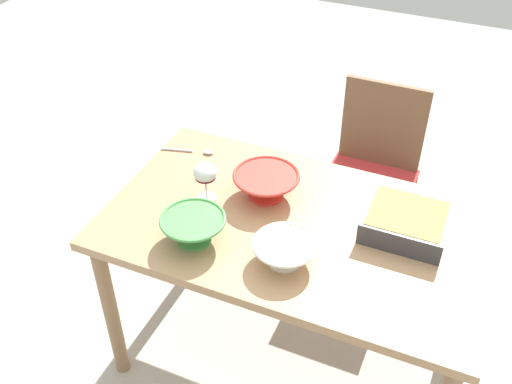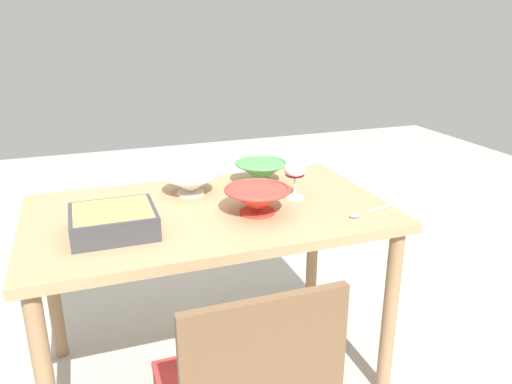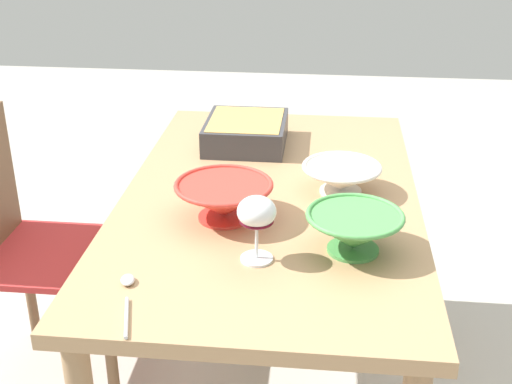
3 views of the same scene
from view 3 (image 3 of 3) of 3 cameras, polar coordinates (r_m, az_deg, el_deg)
name	(u,v)px [view 3 (image 3 of 3)]	position (r m, az deg, el deg)	size (l,w,h in m)	color
dining_table	(270,222)	(1.94, 1.16, -2.53)	(1.37, 0.80, 0.76)	tan
chair	(31,244)	(2.30, -18.12, -4.08)	(0.41, 0.45, 0.90)	#B22D2D
wine_glass	(256,216)	(1.53, 0.01, -1.98)	(0.09, 0.09, 0.16)	white
casserole_dish	(246,131)	(2.22, -0.83, 5.07)	(0.28, 0.25, 0.09)	#38383D
mixing_bowl	(341,177)	(1.90, 7.06, 1.24)	(0.22, 0.22, 0.08)	white
small_bowl	(224,199)	(1.74, -2.66, -0.56)	(0.25, 0.25, 0.10)	red
serving_bowl	(354,230)	(1.61, 8.10, -3.14)	(0.23, 0.23, 0.10)	#4C994C
serving_spoon	(127,291)	(1.48, -10.58, -8.05)	(0.22, 0.07, 0.01)	silver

